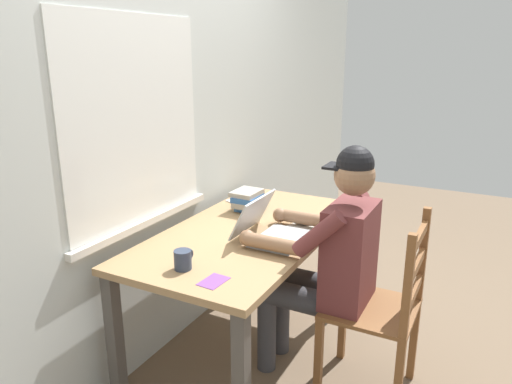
# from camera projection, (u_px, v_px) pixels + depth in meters

# --- Properties ---
(ground_plane) EXTENTS (8.00, 8.00, 0.00)m
(ground_plane) POSITION_uv_depth(u_px,v_px,m) (249.00, 347.00, 2.80)
(ground_plane) COLOR brown
(back_wall) EXTENTS (6.00, 0.08, 2.60)m
(back_wall) POSITION_uv_depth(u_px,v_px,m) (172.00, 119.00, 2.63)
(back_wall) COLOR beige
(back_wall) RESTS_ON ground
(desk) EXTENTS (1.49, 0.78, 0.74)m
(desk) POSITION_uv_depth(u_px,v_px,m) (249.00, 245.00, 2.61)
(desk) COLOR #9E7A51
(desk) RESTS_ON ground
(seated_person) EXTENTS (0.50, 0.60, 1.25)m
(seated_person) POSITION_uv_depth(u_px,v_px,m) (329.00, 255.00, 2.37)
(seated_person) COLOR brown
(seated_person) RESTS_ON ground
(wooden_chair) EXTENTS (0.42, 0.42, 0.95)m
(wooden_chair) POSITION_uv_depth(u_px,v_px,m) (382.00, 309.00, 2.31)
(wooden_chair) COLOR brown
(wooden_chair) RESTS_ON ground
(laptop) EXTENTS (0.33, 0.33, 0.22)m
(laptop) POSITION_uv_depth(u_px,v_px,m) (270.00, 229.00, 2.46)
(laptop) COLOR #ADAFB2
(laptop) RESTS_ON desk
(computer_mouse) EXTENTS (0.06, 0.10, 0.03)m
(computer_mouse) POSITION_uv_depth(u_px,v_px,m) (305.00, 221.00, 2.66)
(computer_mouse) COLOR black
(computer_mouse) RESTS_ON desk
(coffee_mug_white) EXTENTS (0.11, 0.07, 0.10)m
(coffee_mug_white) POSITION_uv_depth(u_px,v_px,m) (254.00, 214.00, 2.69)
(coffee_mug_white) COLOR beige
(coffee_mug_white) RESTS_ON desk
(coffee_mug_dark) EXTENTS (0.12, 0.08, 0.09)m
(coffee_mug_dark) POSITION_uv_depth(u_px,v_px,m) (183.00, 260.00, 2.11)
(coffee_mug_dark) COLOR #2D384C
(coffee_mug_dark) RESTS_ON desk
(book_stack_main) EXTENTS (0.20, 0.16, 0.12)m
(book_stack_main) POSITION_uv_depth(u_px,v_px,m) (248.00, 200.00, 2.88)
(book_stack_main) COLOR #2D5B9E
(book_stack_main) RESTS_ON desk
(paper_pile_near_laptop) EXTENTS (0.26, 0.21, 0.00)m
(paper_pile_near_laptop) POSITION_uv_depth(u_px,v_px,m) (299.00, 229.00, 2.59)
(paper_pile_near_laptop) COLOR silver
(paper_pile_near_laptop) RESTS_ON desk
(paper_pile_back_corner) EXTENTS (0.24, 0.21, 0.01)m
(paper_pile_back_corner) POSITION_uv_depth(u_px,v_px,m) (245.00, 200.00, 3.07)
(paper_pile_back_corner) COLOR white
(paper_pile_back_corner) RESTS_ON desk
(landscape_photo_print) EXTENTS (0.14, 0.10, 0.00)m
(landscape_photo_print) POSITION_uv_depth(u_px,v_px,m) (214.00, 281.00, 2.01)
(landscape_photo_print) COLOR #7A4293
(landscape_photo_print) RESTS_ON desk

